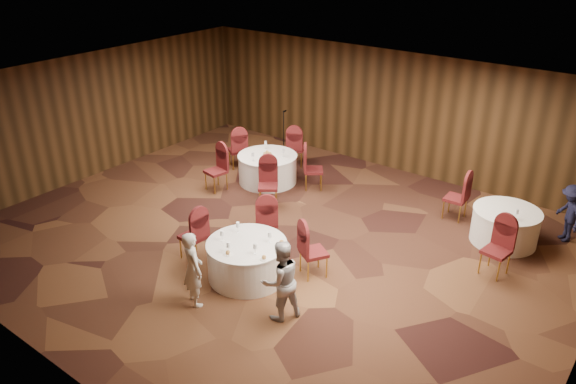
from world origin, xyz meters
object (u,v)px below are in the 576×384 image
Objects in this scene: table_right at (505,226)px; man_c at (569,213)px; table_main at (247,260)px; mic_stand at (284,146)px; woman_a at (193,269)px; table_left at (268,168)px; woman_b at (281,281)px.

man_c reaches higher than table_right.
mic_stand is at bearing 120.83° from table_main.
man_c is at bearing -102.87° from woman_a.
table_main is 0.99× the size of table_left.
table_right is 1.09× the size of man_c.
woman_a reaches higher than table_left.
table_left is at bearing -41.36° from woman_a.
mic_stand is (-0.58, 1.44, 0.04)m from table_left.
man_c is at bearing 176.66° from woman_b.
woman_b reaches higher than man_c.
table_right is 6.53m from mic_stand.
woman_b is 1.15× the size of man_c.
table_main and table_right have the same top height.
mic_stand is at bearing -128.17° from man_c.
table_main is 5.90m from mic_stand.
table_right is (5.90, 0.63, 0.00)m from table_left.
woman_a is at bearing -64.99° from table_left.
mic_stand is (-6.48, 0.81, 0.04)m from table_right.
table_main is 1.04× the size of mic_stand.
table_right is 0.95× the size of mic_stand.
table_left is (-2.44, 3.62, -0.00)m from table_main.
woman_b is at bearing -52.83° from mic_stand.
man_c is at bearing 12.22° from table_left.
woman_b is (1.25, -0.57, 0.35)m from table_main.
woman_b is at bearing -114.59° from table_right.
woman_a is at bearing -123.90° from table_right.
table_main is 1.20× the size of man_c.
mic_stand is 6.86m from woman_a.
table_right is 6.56m from woman_a.
table_right is at bearing -7.15° from mic_stand.
woman_b is at bearing -24.41° from table_main.
table_left is 5.93m from table_right.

